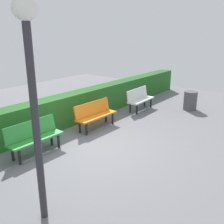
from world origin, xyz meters
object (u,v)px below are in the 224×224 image
Objects in this scene: bench_white at (140,98)px; trash_bin at (190,101)px; lamp_post at (31,73)px; bench_green at (34,136)px; bench_orange at (95,114)px.

bench_white is 2.04m from trash_bin.
bench_white is at bearing -161.51° from lamp_post.
lamp_post reaches higher than bench_white.
bench_green reaches higher than trash_bin.
lamp_post is (6.30, 2.11, 2.01)m from bench_white.
lamp_post is at bearing 30.85° from bench_orange.
bench_white reaches higher than bench_green.
bench_white is 6.94m from lamp_post.
lamp_post is 4.76× the size of trash_bin.
bench_green is 0.42× the size of lamp_post.
bench_green is at bearing -122.49° from lamp_post.
bench_green is (4.94, -0.04, 0.00)m from bench_white.
bench_orange is 4.73m from lamp_post.
bench_orange is 2.34m from bench_green.
bench_orange is at bearing -179.41° from bench_green.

